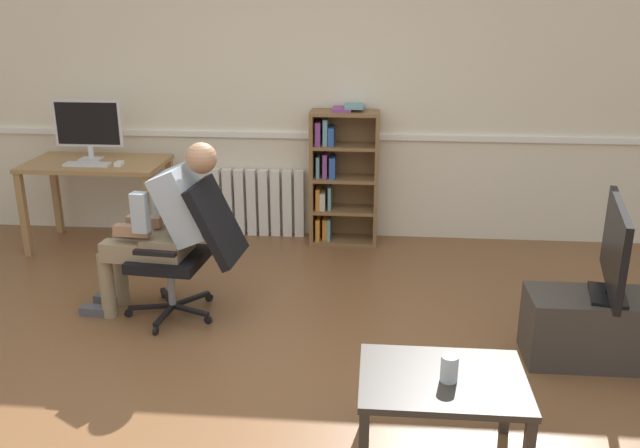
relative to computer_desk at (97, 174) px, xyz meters
name	(u,v)px	position (x,y,z in m)	size (l,w,h in m)	color
ground_plane	(280,390)	(1.87, -2.15, -0.65)	(18.00, 18.00, 0.00)	brown
back_wall	(321,86)	(1.87, 0.50, 0.70)	(12.00, 0.13, 2.70)	beige
computer_desk	(97,174)	(0.00, 0.00, 0.00)	(1.16, 0.67, 0.76)	#9E7547
imac_monitor	(88,125)	(-0.07, 0.08, 0.40)	(0.58, 0.14, 0.51)	silver
keyboard	(87,164)	(-0.01, -0.14, 0.12)	(0.38, 0.12, 0.02)	silver
computer_mouse	(119,164)	(0.25, -0.12, 0.13)	(0.06, 0.10, 0.03)	white
bookshelf	(340,176)	(2.06, 0.29, -0.05)	(0.59, 0.29, 1.21)	brown
radiator	(258,203)	(1.31, 0.39, -0.34)	(0.85, 0.08, 0.61)	white
office_chair	(191,245)	(1.16, -1.29, -0.12)	(0.84, 0.62, 0.96)	black
person_seated	(163,225)	(0.97, -1.27, 0.01)	(1.01, 0.41, 1.22)	#937F60
tv_stand	(602,329)	(3.75, -1.65, -0.43)	(0.90, 0.39, 0.42)	#3D3833
tv_screen	(615,250)	(3.75, -1.65, 0.07)	(0.26, 0.83, 0.56)	black
coffee_table	(442,388)	(2.70, -2.67, -0.26)	(0.76, 0.56, 0.45)	#332D28
drinking_glass	(449,368)	(2.73, -2.69, -0.13)	(0.08, 0.08, 0.12)	silver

